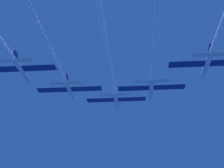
{
  "coord_description": "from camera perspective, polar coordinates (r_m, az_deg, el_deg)",
  "views": [
    {
      "loc": [
        5.91,
        -84.12,
        -35.28
      ],
      "look_at": [
        -0.03,
        -13.13,
        -0.17
      ],
      "focal_mm": 49.51,
      "sensor_mm": 36.0,
      "label": 1
    }
  ],
  "objects": [
    {
      "name": "jet_lead",
      "position": [
        76.11,
        -0.08,
        1.86
      ],
      "size": [
        17.21,
        56.99,
        2.85
      ],
      "color": "silver"
    },
    {
      "name": "jet_left_wing",
      "position": [
        73.46,
        -9.64,
        2.71
      ],
      "size": [
        17.21,
        45.88,
        2.85
      ],
      "color": "silver"
    },
    {
      "name": "jet_right_wing",
      "position": [
        70.14,
        7.58,
        3.5
      ],
      "size": [
        17.21,
        47.67,
        2.85
      ],
      "color": "silver"
    },
    {
      "name": "jet_right_outer",
      "position": [
        59.76,
        20.02,
        11.1
      ],
      "size": [
        17.21,
        56.04,
        2.85
      ],
      "color": "silver"
    }
  ]
}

